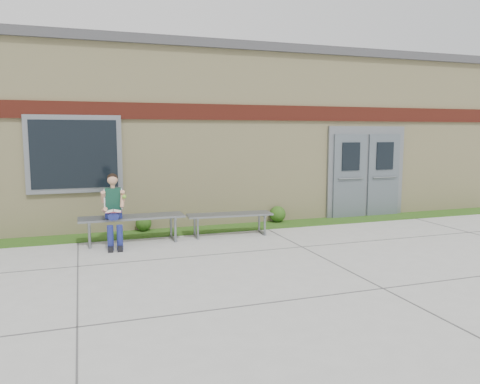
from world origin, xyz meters
name	(u,v)px	position (x,y,z in m)	size (l,w,h in m)	color
ground	(262,258)	(0.00, 0.00, 0.00)	(80.00, 80.00, 0.00)	#9E9E99
grass_strip	(220,229)	(0.00, 2.60, 0.01)	(16.00, 0.80, 0.02)	#254913
school_building	(186,134)	(0.00, 5.99, 2.10)	(16.20, 6.22, 4.20)	beige
bench_left	(132,222)	(-1.98, 1.92, 0.40)	(2.02, 0.57, 0.52)	slate
bench_right	(230,219)	(0.02, 1.92, 0.36)	(1.80, 0.61, 0.46)	slate
girl	(114,207)	(-2.34, 1.72, 0.74)	(0.46, 0.78, 1.38)	navy
shrub_mid	(144,223)	(-1.65, 2.85, 0.19)	(0.34, 0.34, 0.34)	#254913
shrub_east	(278,214)	(1.52, 2.85, 0.21)	(0.38, 0.38, 0.38)	#254913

